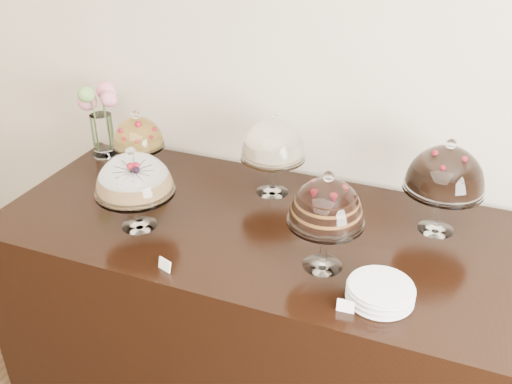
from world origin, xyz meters
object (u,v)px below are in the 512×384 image
at_px(cake_stand_cheesecake, 273,143).
at_px(cake_stand_dark_choco, 446,173).
at_px(display_counter, 260,307).
at_px(cake_stand_choco_layer, 327,206).
at_px(flower_vase, 100,115).
at_px(plate_stack, 380,292).
at_px(cake_stand_sugar_sponge, 134,178).
at_px(cake_stand_fruit_tart, 138,136).

distance_m(cake_stand_cheesecake, cake_stand_dark_choco, 0.74).
bearing_deg(display_counter, cake_stand_choco_layer, -29.49).
bearing_deg(flower_vase, cake_stand_dark_choco, -3.55).
height_order(flower_vase, plate_stack, flower_vase).
relative_size(cake_stand_dark_choco, flower_vase, 1.03).
height_order(cake_stand_choco_layer, plate_stack, cake_stand_choco_layer).
distance_m(cake_stand_cheesecake, flower_vase, 0.95).
relative_size(cake_stand_choco_layer, flower_vase, 1.01).
relative_size(cake_stand_sugar_sponge, flower_vase, 0.91).
height_order(cake_stand_choco_layer, flower_vase, cake_stand_choco_layer).
height_order(cake_stand_cheesecake, cake_stand_fruit_tart, cake_stand_cheesecake).
relative_size(cake_stand_fruit_tart, plate_stack, 1.42).
distance_m(cake_stand_sugar_sponge, flower_vase, 0.75).
height_order(cake_stand_cheesecake, cake_stand_dark_choco, cake_stand_dark_choco).
xyz_separation_m(cake_stand_sugar_sponge, plate_stack, (1.02, -0.10, -0.19)).
height_order(display_counter, plate_stack, plate_stack).
xyz_separation_m(cake_stand_dark_choco, flower_vase, (-1.68, 0.10, -0.05)).
xyz_separation_m(display_counter, cake_stand_cheesecake, (-0.05, 0.28, 0.70)).
bearing_deg(cake_stand_fruit_tart, display_counter, -17.61).
bearing_deg(flower_vase, cake_stand_sugar_sponge, -44.72).
xyz_separation_m(cake_stand_choco_layer, cake_stand_fruit_tart, (-1.03, 0.41, -0.07)).
distance_m(display_counter, flower_vase, 1.25).
distance_m(cake_stand_dark_choco, flower_vase, 1.69).
distance_m(cake_stand_fruit_tart, flower_vase, 0.31).
bearing_deg(flower_vase, cake_stand_choco_layer, -21.37).
distance_m(cake_stand_sugar_sponge, cake_stand_choco_layer, 0.78).
relative_size(cake_stand_cheesecake, cake_stand_dark_choco, 0.96).
bearing_deg(cake_stand_cheesecake, flower_vase, 176.58).
height_order(cake_stand_choco_layer, cake_stand_cheesecake, cake_stand_choco_layer).
relative_size(cake_stand_choco_layer, cake_stand_dark_choco, 0.98).
bearing_deg(plate_stack, cake_stand_choco_layer, 153.60).
height_order(cake_stand_sugar_sponge, cake_stand_dark_choco, cake_stand_dark_choco).
distance_m(cake_stand_sugar_sponge, cake_stand_fruit_tart, 0.49).
xyz_separation_m(cake_stand_fruit_tart, plate_stack, (1.26, -0.52, -0.16)).
bearing_deg(cake_stand_sugar_sponge, plate_stack, -5.83).
bearing_deg(cake_stand_fruit_tart, cake_stand_dark_choco, 0.22).
relative_size(cake_stand_sugar_sponge, plate_stack, 1.58).
relative_size(display_counter, cake_stand_choco_layer, 5.57).
xyz_separation_m(cake_stand_choco_layer, flower_vase, (-1.32, 0.52, -0.04)).
relative_size(display_counter, plate_stack, 9.73).
bearing_deg(cake_stand_choco_layer, cake_stand_dark_choco, 48.34).
relative_size(display_counter, cake_stand_cheesecake, 5.67).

